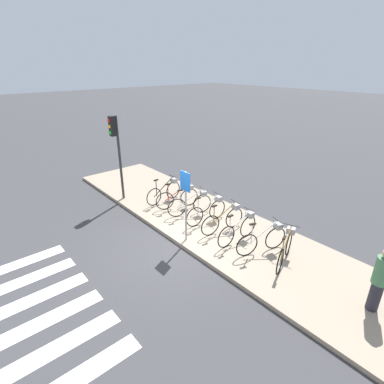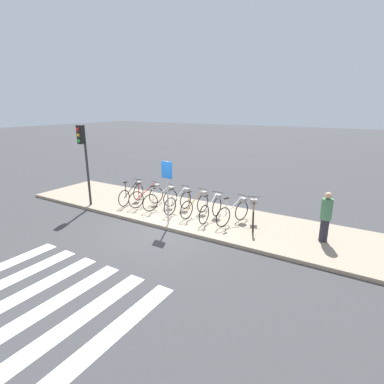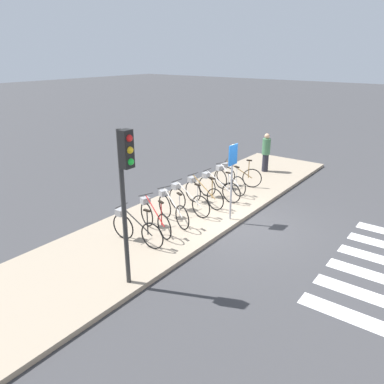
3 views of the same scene
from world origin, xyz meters
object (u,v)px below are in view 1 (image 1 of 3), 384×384
Objects in this scene: parked_bicycle_4 at (225,218)px; pedestrian at (380,279)px; parked_bicycle_5 at (239,228)px; parked_bicycle_1 at (179,196)px; traffic_light at (115,141)px; parked_bicycle_3 at (208,210)px; parked_bicycle_7 at (286,248)px; parked_bicycle_0 at (165,191)px; sign_post at (186,195)px; parked_bicycle_2 at (192,203)px; parked_bicycle_6 at (264,238)px.

pedestrian is at bearing 0.37° from parked_bicycle_4.
parked_bicycle_1 is at bearing 178.93° from parked_bicycle_5.
pedestrian is 9.56m from traffic_light.
parked_bicycle_3 is 1.06× the size of pedestrian.
pedestrian is (2.36, -0.02, 0.39)m from parked_bicycle_7.
parked_bicycle_0 is at bearing 43.01° from traffic_light.
traffic_light is 1.47× the size of sign_post.
parked_bicycle_5 is at bearing 13.75° from traffic_light.
traffic_light reaches higher than parked_bicycle_1.
parked_bicycle_3 and parked_bicycle_4 have the same top height.
parked_bicycle_3 is at bearing 4.69° from parked_bicycle_2.
parked_bicycle_2 is 3.85m from traffic_light.
parked_bicycle_4 is at bearing -0.64° from parked_bicycle_3.
parked_bicycle_4 is 0.75m from parked_bicycle_5.
parked_bicycle_7 is (0.71, 0.05, 0.00)m from parked_bicycle_6.
parked_bicycle_5 is at bearing -1.06° from parked_bicycle_2.
parked_bicycle_7 is (4.73, 0.09, 0.00)m from parked_bicycle_1.
parked_bicycle_6 is at bearing -175.63° from parked_bicycle_7.
parked_bicycle_2 is 2.37m from parked_bicycle_5.
parked_bicycle_0 is 2.42m from parked_bicycle_3.
parked_bicycle_5 is at bearing -174.48° from parked_bicycle_7.
parked_bicycle_5 is 5.87m from traffic_light.
parked_bicycle_0 and parked_bicycle_1 have the same top height.
parked_bicycle_2 is 0.95× the size of parked_bicycle_3.
parked_bicycle_0 and parked_bicycle_5 have the same top height.
pedestrian is at bearing 0.59° from parked_bicycle_1.
parked_bicycle_0 is 3.97m from parked_bicycle_5.
parked_bicycle_2 is 3.25m from parked_bicycle_6.
parked_bicycle_5 is (2.37, -0.04, 0.00)m from parked_bicycle_2.
parked_bicycle_5 is (0.74, -0.10, 0.00)m from parked_bicycle_4.
pedestrian is at bearing 0.22° from parked_bicycle_3.
parked_bicycle_1 is 1.00× the size of parked_bicycle_6.
parked_bicycle_3 is at bearing 20.49° from traffic_light.
parked_bicycle_3 is at bearing 179.73° from parked_bicycle_6.
parked_bicycle_1 is 0.48× the size of traffic_light.
traffic_light reaches higher than parked_bicycle_4.
traffic_light is at bearing -155.60° from parked_bicycle_2.
sign_post is at bearing -152.67° from parked_bicycle_7.
parked_bicycle_0 is 0.51× the size of traffic_light.
parked_bicycle_4 and parked_bicycle_7 have the same top height.
sign_post is (-0.40, -1.36, 1.12)m from parked_bicycle_4.
parked_bicycle_7 is (2.33, 0.05, 0.00)m from parked_bicycle_4.
parked_bicycle_1 is 4.74m from parked_bicycle_7.
parked_bicycle_7 is at bearing 5.52° from parked_bicycle_5.
parked_bicycle_3 is (1.60, 0.05, 0.00)m from parked_bicycle_1.
parked_bicycle_1 is 1.01× the size of parked_bicycle_7.
sign_post is at bearing -146.16° from parked_bicycle_6.
parked_bicycle_6 is at bearing 6.44° from parked_bicycle_5.
pedestrian reaches higher than parked_bicycle_7.
parked_bicycle_5 is at bearing -173.56° from parked_bicycle_6.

